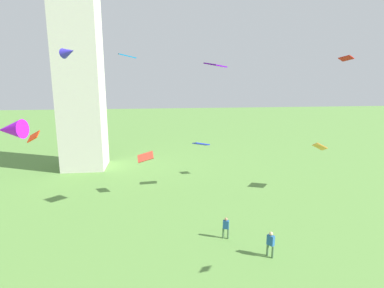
{
  "coord_description": "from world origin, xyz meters",
  "views": [
    {
      "loc": [
        -3.49,
        -0.56,
        11.83
      ],
      "look_at": [
        -0.92,
        21.32,
        7.12
      ],
      "focal_mm": 29.58,
      "sensor_mm": 36.0,
      "label": 1
    }
  ],
  "objects_px": {
    "kite_flying_1": "(201,144)",
    "kite_flying_8": "(10,130)",
    "person_4": "(271,243)",
    "kite_flying_2": "(346,58)",
    "person_1": "(226,227)",
    "kite_flying_9": "(68,52)",
    "kite_flying_0": "(127,56)",
    "kite_flying_5": "(216,65)",
    "kite_flying_4": "(145,157)",
    "kite_flying_7": "(320,147)",
    "kite_flying_6": "(34,136)"
  },
  "relations": [
    {
      "from": "kite_flying_1",
      "to": "kite_flying_8",
      "type": "height_order",
      "value": "kite_flying_8"
    },
    {
      "from": "kite_flying_6",
      "to": "person_4",
      "type": "bearing_deg",
      "value": -128.44
    },
    {
      "from": "person_1",
      "to": "kite_flying_2",
      "type": "distance_m",
      "value": 21.38
    },
    {
      "from": "kite_flying_8",
      "to": "kite_flying_9",
      "type": "bearing_deg",
      "value": 152.5
    },
    {
      "from": "kite_flying_7",
      "to": "kite_flying_9",
      "type": "bearing_deg",
      "value": -70.23
    },
    {
      "from": "person_1",
      "to": "kite_flying_1",
      "type": "bearing_deg",
      "value": -68.66
    },
    {
      "from": "kite_flying_2",
      "to": "kite_flying_5",
      "type": "xyz_separation_m",
      "value": [
        -14.6,
        -6.61,
        -0.95
      ]
    },
    {
      "from": "kite_flying_2",
      "to": "kite_flying_7",
      "type": "height_order",
      "value": "kite_flying_2"
    },
    {
      "from": "kite_flying_0",
      "to": "kite_flying_4",
      "type": "relative_size",
      "value": 0.83
    },
    {
      "from": "person_4",
      "to": "kite_flying_1",
      "type": "relative_size",
      "value": 1.0
    },
    {
      "from": "kite_flying_4",
      "to": "kite_flying_7",
      "type": "bearing_deg",
      "value": -179.35
    },
    {
      "from": "person_1",
      "to": "person_4",
      "type": "distance_m",
      "value": 3.66
    },
    {
      "from": "person_4",
      "to": "kite_flying_2",
      "type": "relative_size",
      "value": 1.27
    },
    {
      "from": "kite_flying_1",
      "to": "kite_flying_6",
      "type": "bearing_deg",
      "value": -6.36
    },
    {
      "from": "kite_flying_9",
      "to": "kite_flying_0",
      "type": "bearing_deg",
      "value": -83.83
    },
    {
      "from": "person_4",
      "to": "kite_flying_7",
      "type": "distance_m",
      "value": 15.17
    },
    {
      "from": "person_4",
      "to": "kite_flying_2",
      "type": "distance_m",
      "value": 21.29
    },
    {
      "from": "kite_flying_4",
      "to": "kite_flying_8",
      "type": "xyz_separation_m",
      "value": [
        -8.81,
        -8.0,
        4.23
      ]
    },
    {
      "from": "kite_flying_9",
      "to": "person_4",
      "type": "bearing_deg",
      "value": -86.9
    },
    {
      "from": "kite_flying_7",
      "to": "kite_flying_5",
      "type": "bearing_deg",
      "value": -54.12
    },
    {
      "from": "kite_flying_2",
      "to": "kite_flying_9",
      "type": "relative_size",
      "value": 0.95
    },
    {
      "from": "kite_flying_4",
      "to": "kite_flying_9",
      "type": "xyz_separation_m",
      "value": [
        -5.47,
        -4.39,
        9.63
      ]
    },
    {
      "from": "kite_flying_9",
      "to": "kite_flying_7",
      "type": "bearing_deg",
      "value": -48.81
    },
    {
      "from": "person_1",
      "to": "kite_flying_0",
      "type": "height_order",
      "value": "kite_flying_0"
    },
    {
      "from": "person_1",
      "to": "person_4",
      "type": "bearing_deg",
      "value": 150.91
    },
    {
      "from": "kite_flying_9",
      "to": "kite_flying_5",
      "type": "bearing_deg",
      "value": -67.75
    },
    {
      "from": "kite_flying_0",
      "to": "kite_flying_8",
      "type": "xyz_separation_m",
      "value": [
        -7.95,
        -1.33,
        -5.0
      ]
    },
    {
      "from": "person_1",
      "to": "kite_flying_8",
      "type": "xyz_separation_m",
      "value": [
        -14.87,
        1.45,
        7.35
      ]
    },
    {
      "from": "kite_flying_7",
      "to": "person_1",
      "type": "bearing_deg",
      "value": -42.45
    },
    {
      "from": "kite_flying_6",
      "to": "kite_flying_1",
      "type": "bearing_deg",
      "value": -88.97
    },
    {
      "from": "kite_flying_1",
      "to": "kite_flying_6",
      "type": "distance_m",
      "value": 16.03
    },
    {
      "from": "kite_flying_4",
      "to": "kite_flying_9",
      "type": "bearing_deg",
      "value": 41.96
    },
    {
      "from": "kite_flying_6",
      "to": "kite_flying_8",
      "type": "height_order",
      "value": "kite_flying_8"
    },
    {
      "from": "person_4",
      "to": "kite_flying_5",
      "type": "bearing_deg",
      "value": -11.97
    },
    {
      "from": "person_4",
      "to": "kite_flying_8",
      "type": "xyz_separation_m",
      "value": [
        -17.27,
        4.21,
        7.27
      ]
    },
    {
      "from": "kite_flying_1",
      "to": "kite_flying_5",
      "type": "relative_size",
      "value": 0.91
    },
    {
      "from": "kite_flying_2",
      "to": "kite_flying_7",
      "type": "xyz_separation_m",
      "value": [
        -2.57,
        -1.01,
        -8.81
      ]
    },
    {
      "from": "kite_flying_0",
      "to": "person_1",
      "type": "bearing_deg",
      "value": -36.07
    },
    {
      "from": "kite_flying_0",
      "to": "kite_flying_5",
      "type": "bearing_deg",
      "value": -11.65
    },
    {
      "from": "person_4",
      "to": "kite_flying_6",
      "type": "distance_m",
      "value": 22.49
    },
    {
      "from": "kite_flying_0",
      "to": "kite_flying_5",
      "type": "relative_size",
      "value": 0.69
    },
    {
      "from": "kite_flying_0",
      "to": "kite_flying_9",
      "type": "relative_size",
      "value": 0.92
    },
    {
      "from": "kite_flying_0",
      "to": "kite_flying_9",
      "type": "height_order",
      "value": "kite_flying_9"
    },
    {
      "from": "person_1",
      "to": "kite_flying_1",
      "type": "relative_size",
      "value": 0.93
    },
    {
      "from": "person_1",
      "to": "kite_flying_5",
      "type": "height_order",
      "value": "kite_flying_5"
    },
    {
      "from": "kite_flying_6",
      "to": "kite_flying_7",
      "type": "relative_size",
      "value": 0.76
    },
    {
      "from": "kite_flying_1",
      "to": "kite_flying_5",
      "type": "distance_m",
      "value": 11.02
    },
    {
      "from": "person_4",
      "to": "kite_flying_9",
      "type": "height_order",
      "value": "kite_flying_9"
    },
    {
      "from": "person_1",
      "to": "kite_flying_2",
      "type": "relative_size",
      "value": 1.17
    },
    {
      "from": "kite_flying_7",
      "to": "kite_flying_0",
      "type": "bearing_deg",
      "value": -61.51
    }
  ]
}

